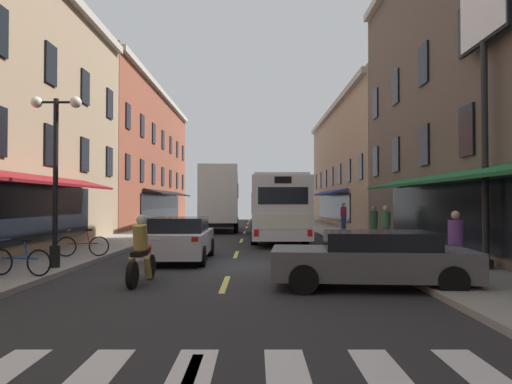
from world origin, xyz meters
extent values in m
cube|color=#28282B|center=(0.00, 0.00, -0.05)|extent=(34.80, 80.00, 0.10)
cube|color=#DBCC4C|center=(0.00, -3.50, 0.00)|extent=(0.14, 2.40, 0.01)
cube|color=#DBCC4C|center=(0.00, 3.00, 0.00)|extent=(0.14, 2.40, 0.01)
cube|color=#DBCC4C|center=(0.00, 9.50, 0.00)|extent=(0.14, 2.40, 0.01)
cube|color=#DBCC4C|center=(0.00, 16.00, 0.00)|extent=(0.14, 2.40, 0.01)
cube|color=#DBCC4C|center=(0.00, 22.50, 0.00)|extent=(0.14, 2.40, 0.01)
cube|color=#DBCC4C|center=(0.00, 29.00, 0.00)|extent=(0.14, 2.40, 0.01)
cube|color=#DBCC4C|center=(0.00, 35.50, 0.00)|extent=(0.14, 2.40, 0.01)
cube|color=gray|center=(-5.90, 0.00, 0.07)|extent=(3.00, 80.00, 0.14)
cube|color=gray|center=(5.90, 0.00, 0.07)|extent=(3.00, 80.00, 0.14)
cube|color=maroon|center=(-6.65, 0.00, 2.75)|extent=(1.38, 14.93, 0.44)
cube|color=black|center=(-7.36, 3.81, 4.20)|extent=(0.10, 1.00, 1.60)
cube|color=black|center=(-7.36, 7.62, 4.20)|extent=(0.10, 1.00, 1.60)
cube|color=black|center=(-7.36, 11.43, 4.20)|extent=(0.10, 1.00, 1.60)
cube|color=black|center=(-7.36, 3.81, 7.40)|extent=(0.10, 1.00, 1.60)
cube|color=black|center=(-7.36, 7.62, 7.40)|extent=(0.10, 1.00, 1.60)
cube|color=black|center=(-7.36, 11.43, 7.40)|extent=(0.10, 1.00, 1.60)
cube|color=brown|center=(-11.40, 26.67, 5.81)|extent=(8.00, 26.57, 11.62)
cube|color=#B2AD9E|center=(-7.30, 26.67, 11.27)|extent=(0.44, 26.07, 0.40)
cube|color=black|center=(-7.36, 26.67, 1.55)|extent=(0.10, 16.00, 2.10)
cube|color=black|center=(-6.65, 26.67, 2.75)|extent=(1.38, 14.93, 0.44)
cube|color=black|center=(-7.36, 15.24, 4.20)|extent=(0.10, 1.00, 1.60)
cube|color=black|center=(-7.36, 19.05, 4.20)|extent=(0.10, 1.00, 1.60)
cube|color=black|center=(-7.36, 22.86, 4.20)|extent=(0.10, 1.00, 1.60)
cube|color=black|center=(-7.36, 26.67, 4.20)|extent=(0.10, 1.00, 1.60)
cube|color=black|center=(-7.36, 30.48, 4.20)|extent=(0.10, 1.00, 1.60)
cube|color=black|center=(-7.36, 34.29, 4.20)|extent=(0.10, 1.00, 1.60)
cube|color=black|center=(-7.36, 38.10, 4.20)|extent=(0.10, 1.00, 1.60)
cube|color=black|center=(-7.36, 15.24, 7.40)|extent=(0.10, 1.00, 1.60)
cube|color=black|center=(-7.36, 19.05, 7.40)|extent=(0.10, 1.00, 1.60)
cube|color=black|center=(-7.36, 22.86, 7.40)|extent=(0.10, 1.00, 1.60)
cube|color=black|center=(-7.36, 26.67, 7.40)|extent=(0.10, 1.00, 1.60)
cube|color=black|center=(-7.36, 30.48, 7.40)|extent=(0.10, 1.00, 1.60)
cube|color=black|center=(-7.36, 34.29, 7.40)|extent=(0.10, 1.00, 1.60)
cube|color=black|center=(-7.36, 38.10, 7.40)|extent=(0.10, 1.00, 1.60)
cube|color=black|center=(7.36, 0.00, 1.55)|extent=(0.10, 16.00, 2.10)
cube|color=#1E6638|center=(6.65, 0.00, 2.75)|extent=(1.38, 14.93, 0.44)
cube|color=black|center=(7.36, 0.00, 4.20)|extent=(0.10, 1.00, 1.60)
cube|color=black|center=(7.36, 3.81, 4.20)|extent=(0.10, 1.00, 1.60)
cube|color=black|center=(7.36, 7.62, 4.20)|extent=(0.10, 1.00, 1.60)
cube|color=black|center=(7.36, 11.43, 4.20)|extent=(0.10, 1.00, 1.60)
cube|color=black|center=(7.36, 0.00, 7.40)|extent=(0.10, 1.00, 1.60)
cube|color=black|center=(7.36, 3.81, 7.40)|extent=(0.10, 1.00, 1.60)
cube|color=black|center=(7.36, 7.62, 7.40)|extent=(0.10, 1.00, 1.60)
cube|color=black|center=(7.36, 11.43, 7.40)|extent=(0.10, 1.00, 1.60)
cube|color=#9E8466|center=(11.40, 26.67, 5.14)|extent=(8.00, 26.57, 10.28)
cube|color=#B2AD9E|center=(7.30, 26.67, 9.93)|extent=(0.44, 26.07, 0.40)
cube|color=black|center=(7.36, 26.67, 1.55)|extent=(0.10, 16.00, 2.10)
cube|color=navy|center=(6.65, 26.67, 2.75)|extent=(1.38, 14.93, 0.44)
cube|color=black|center=(7.36, 15.24, 4.20)|extent=(0.10, 1.00, 1.60)
cube|color=black|center=(7.36, 19.05, 4.20)|extent=(0.10, 1.00, 1.60)
cube|color=black|center=(7.36, 22.86, 4.20)|extent=(0.10, 1.00, 1.60)
cube|color=black|center=(7.36, 26.67, 4.20)|extent=(0.10, 1.00, 1.60)
cube|color=black|center=(7.36, 30.48, 4.20)|extent=(0.10, 1.00, 1.60)
cube|color=black|center=(7.36, 34.29, 4.20)|extent=(0.10, 1.00, 1.60)
cube|color=black|center=(7.36, 38.10, 4.20)|extent=(0.10, 1.00, 1.60)
cylinder|color=black|center=(7.05, -1.82, 3.29)|extent=(0.18, 0.18, 6.29)
cylinder|color=black|center=(7.05, -1.82, 0.26)|extent=(0.40, 0.40, 0.24)
cube|color=black|center=(7.05, -1.82, 7.27)|extent=(0.10, 2.78, 1.83)
cube|color=white|center=(6.99, -1.82, 7.27)|extent=(0.04, 2.62, 1.67)
cube|color=white|center=(7.11, -1.82, 7.27)|extent=(0.04, 2.62, 1.67)
cube|color=silver|center=(1.81, 10.23, 1.72)|extent=(2.62, 11.29, 2.74)
cube|color=silver|center=(1.81, 10.23, 3.15)|extent=(2.41, 10.09, 0.16)
cube|color=black|center=(1.81, 10.53, 1.92)|extent=(2.64, 8.89, 0.96)
cube|color=#193899|center=(1.81, 10.23, 0.60)|extent=(2.65, 10.89, 0.36)
cube|color=black|center=(1.78, 15.83, 1.92)|extent=(2.25, 0.13, 1.10)
cube|color=black|center=(1.85, 4.64, 2.23)|extent=(2.05, 0.13, 0.70)
cube|color=silver|center=(1.85, 4.63, 1.17)|extent=(2.15, 0.11, 0.64)
cube|color=black|center=(1.85, 4.63, 2.87)|extent=(0.70, 0.10, 0.28)
cube|color=red|center=(0.75, 4.61, 0.70)|extent=(0.20, 0.08, 0.28)
cube|color=red|center=(2.94, 4.62, 0.70)|extent=(0.20, 0.08, 0.28)
cylinder|color=black|center=(0.62, 13.87, 0.50)|extent=(0.31, 1.00, 1.00)
cylinder|color=black|center=(2.97, 13.88, 0.50)|extent=(0.31, 1.00, 1.00)
cylinder|color=black|center=(0.66, 7.09, 0.50)|extent=(0.31, 1.00, 1.00)
cylinder|color=black|center=(3.01, 7.10, 0.50)|extent=(0.31, 1.00, 1.00)
cube|color=black|center=(-1.78, 19.80, 1.55)|extent=(2.38, 2.43, 2.40)
cube|color=black|center=(-1.82, 20.93, 2.40)|extent=(2.00, 0.17, 0.80)
cube|color=silver|center=(-1.65, 16.15, 2.49)|extent=(2.57, 5.03, 3.57)
cube|color=maroon|center=(-0.43, 16.19, 2.66)|extent=(0.16, 2.97, 0.90)
cube|color=black|center=(-1.69, 17.32, 0.55)|extent=(2.14, 6.97, 0.24)
cylinder|color=black|center=(-2.87, 19.56, 0.45)|extent=(0.31, 0.91, 0.90)
cylinder|color=black|center=(-0.67, 19.64, 0.45)|extent=(0.31, 0.91, 0.90)
cylinder|color=black|center=(-2.73, 15.37, 0.45)|extent=(0.31, 0.91, 0.90)
cylinder|color=black|center=(-0.53, 15.44, 0.45)|extent=(0.31, 0.91, 0.90)
cube|color=silver|center=(-1.81, 1.06, 0.61)|extent=(1.92, 4.38, 0.74)
cube|color=black|center=(-1.81, 0.88, 1.20)|extent=(1.75, 2.37, 0.50)
cube|color=red|center=(-2.56, -1.11, 0.88)|extent=(0.20, 0.06, 0.14)
cube|color=red|center=(-1.03, -1.10, 0.88)|extent=(0.20, 0.06, 0.14)
cylinder|color=black|center=(-2.71, 2.54, 0.32)|extent=(0.22, 0.64, 0.64)
cylinder|color=black|center=(-0.92, 2.55, 0.32)|extent=(0.22, 0.64, 0.64)
cylinder|color=black|center=(-2.69, -0.43, 0.32)|extent=(0.22, 0.64, 0.64)
cylinder|color=black|center=(-0.90, -0.42, 0.32)|extent=(0.22, 0.64, 0.64)
cube|color=#515154|center=(3.36, -4.04, 0.57)|extent=(4.62, 2.25, 0.65)
cube|color=black|center=(3.54, -4.05, 1.07)|extent=(2.55, 1.91, 0.42)
cube|color=red|center=(5.51, -4.98, 0.79)|extent=(0.08, 0.20, 0.14)
cube|color=red|center=(5.63, -3.46, 0.79)|extent=(0.08, 0.20, 0.14)
cylinder|color=black|center=(1.75, -4.79, 0.32)|extent=(0.66, 0.27, 0.64)
cylinder|color=black|center=(1.90, -3.02, 0.32)|extent=(0.66, 0.27, 0.64)
cylinder|color=black|center=(4.82, -5.05, 0.32)|extent=(0.66, 0.27, 0.64)
cylinder|color=black|center=(4.97, -3.28, 0.32)|extent=(0.66, 0.27, 0.64)
cylinder|color=black|center=(-1.96, -2.70, 0.31)|extent=(0.14, 0.63, 0.62)
cylinder|color=black|center=(-2.05, -4.15, 0.31)|extent=(0.16, 0.63, 0.62)
cylinder|color=#B2B2B7|center=(-1.96, -2.82, 0.61)|extent=(0.09, 0.33, 0.68)
ellipsoid|color=maroon|center=(-1.99, -3.25, 0.81)|extent=(0.35, 0.58, 0.28)
cube|color=black|center=(-2.01, -3.65, 0.74)|extent=(0.29, 0.58, 0.12)
cube|color=#B2B2B7|center=(-2.00, -3.43, 0.40)|extent=(0.26, 0.41, 0.30)
cylinder|color=#B2B2B7|center=(-1.97, -2.92, 1.02)|extent=(0.62, 0.08, 0.04)
cylinder|color=#B29947|center=(-2.01, -3.58, 1.13)|extent=(0.37, 0.48, 0.66)
sphere|color=#B2B2B7|center=(-2.00, -3.47, 1.53)|extent=(0.26, 0.26, 0.26)
cylinder|color=#B29947|center=(-2.19, -3.54, 0.40)|extent=(0.16, 0.37, 0.56)
cylinder|color=#B29947|center=(-1.83, -3.56, 0.40)|extent=(0.16, 0.37, 0.56)
torus|color=black|center=(-4.58, -3.21, 0.47)|extent=(0.66, 0.16, 0.66)
cylinder|color=#194CA5|center=(-5.10, -3.12, 0.57)|extent=(0.99, 0.22, 0.04)
cylinder|color=#194CA5|center=(-4.92, -3.15, 0.75)|extent=(0.14, 0.06, 0.50)
cube|color=black|center=(-4.90, -3.16, 1.02)|extent=(0.22, 0.15, 0.06)
cylinder|color=#194CA5|center=(-5.54, -3.04, 1.02)|extent=(0.12, 0.48, 0.03)
torus|color=black|center=(-5.60, 1.04, 0.47)|extent=(0.66, 0.17, 0.66)
torus|color=black|center=(-4.56, 1.23, 0.47)|extent=(0.66, 0.17, 0.66)
cylinder|color=red|center=(-5.08, 1.14, 0.57)|extent=(0.99, 0.22, 0.04)
cylinder|color=red|center=(-4.90, 1.17, 0.75)|extent=(0.14, 0.06, 0.50)
cube|color=black|center=(-4.88, 1.17, 1.02)|extent=(0.22, 0.15, 0.06)
cylinder|color=red|center=(-5.52, 1.05, 1.02)|extent=(0.12, 0.48, 0.03)
cylinder|color=navy|center=(6.03, 13.99, 0.58)|extent=(0.28, 0.28, 0.88)
cylinder|color=#66387F|center=(6.03, 13.99, 1.36)|extent=(0.36, 0.36, 0.68)
sphere|color=gray|center=(6.03, 13.99, 1.83)|extent=(0.24, 0.24, 0.24)
cube|color=maroon|center=(5.95, 13.77, 1.39)|extent=(0.30, 0.24, 0.36)
cylinder|color=#33663F|center=(6.22, 7.31, 0.54)|extent=(0.28, 0.28, 0.80)
cylinder|color=#33663F|center=(6.22, 7.31, 1.25)|extent=(0.36, 0.36, 0.62)
sphere|color=tan|center=(6.22, 7.31, 1.68)|extent=(0.22, 0.22, 0.22)
cylinder|color=#66387F|center=(5.99, 4.40, 0.55)|extent=(0.28, 0.28, 0.81)
cylinder|color=#33663F|center=(5.99, 4.40, 1.27)|extent=(0.36, 0.36, 0.63)
sphere|color=tan|center=(5.99, 4.40, 1.71)|extent=(0.22, 0.22, 0.22)
cylinder|color=#B29947|center=(5.63, -3.24, 0.53)|extent=(0.28, 0.28, 0.78)
cylinder|color=#66387F|center=(5.63, -3.24, 1.22)|extent=(0.36, 0.36, 0.60)
sphere|color=tan|center=(5.63, -3.24, 1.64)|extent=(0.21, 0.21, 0.21)
cylinder|color=black|center=(-4.87, -1.60, 2.50)|extent=(0.14, 0.14, 4.72)
cylinder|color=black|center=(-4.87, -1.60, 0.44)|extent=(0.28, 0.28, 0.60)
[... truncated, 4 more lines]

